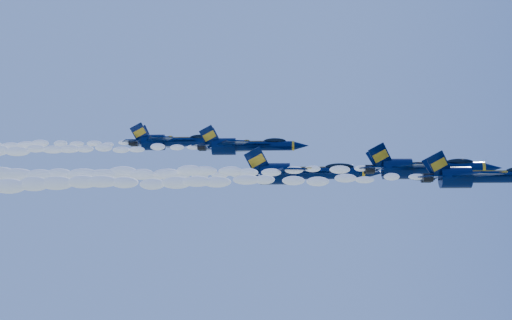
# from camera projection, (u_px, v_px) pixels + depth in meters

# --- Properties ---
(jet_lead) EXTENTS (15.73, 12.91, 5.85)m
(jet_lead) POSITION_uv_depth(u_px,v_px,m) (484.00, 176.00, 71.85)
(jet_lead) COLOR #000D32
(smoke_trail_jet_lead) EXTENTS (49.80, 1.88, 1.69)m
(smoke_trail_jet_lead) POSITION_uv_depth(u_px,v_px,m) (204.00, 181.00, 73.69)
(smoke_trail_jet_lead) COLOR white
(jet_second) EXTENTS (17.17, 14.09, 6.38)m
(jet_second) POSITION_uv_depth(u_px,v_px,m) (424.00, 168.00, 81.00)
(jet_second) COLOR #000D32
(smoke_trail_jet_second) EXTENTS (49.80, 2.05, 1.85)m
(smoke_trail_jet_second) POSITION_uv_depth(u_px,v_px,m) (172.00, 173.00, 82.87)
(smoke_trail_jet_second) COLOR white
(jet_third) EXTENTS (19.33, 15.85, 7.18)m
(jet_third) POSITION_uv_depth(u_px,v_px,m) (303.00, 173.00, 88.05)
(jet_third) COLOR #000D32
(smoke_trail_jet_third) EXTENTS (49.80, 2.31, 2.08)m
(smoke_trail_jet_third) POSITION_uv_depth(u_px,v_px,m) (67.00, 177.00, 89.98)
(smoke_trail_jet_third) COLOR white
(jet_fourth) EXTENTS (16.81, 13.79, 6.25)m
(jet_fourth) POSITION_uv_depth(u_px,v_px,m) (246.00, 146.00, 96.93)
(jet_fourth) COLOR #000D32
(smoke_trail_jet_fourth) EXTENTS (49.80, 2.01, 1.81)m
(smoke_trail_jet_fourth) POSITION_uv_depth(u_px,v_px,m) (39.00, 150.00, 98.79)
(smoke_trail_jet_fourth) COLOR white
(jet_fifth) EXTENTS (16.78, 13.77, 6.24)m
(jet_fifth) POSITION_uv_depth(u_px,v_px,m) (174.00, 142.00, 104.57)
(jet_fifth) COLOR #000D32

